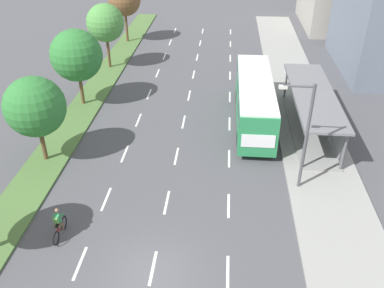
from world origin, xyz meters
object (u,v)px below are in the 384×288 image
at_px(bus, 255,97).
at_px(median_tree_third, 76,56).
at_px(median_tree_fifth, 124,0).
at_px(bus_shelter, 315,108).
at_px(median_tree_fourth, 105,23).
at_px(cyclist, 59,224).
at_px(streetlight, 304,131).
at_px(median_tree_second, 35,107).

distance_m(bus, median_tree_third, 14.08).
bearing_deg(median_tree_fifth, median_tree_third, -90.28).
height_order(bus_shelter, bus, bus).
xyz_separation_m(median_tree_third, median_tree_fourth, (0.11, 8.29, 0.26)).
bearing_deg(bus, bus_shelter, -12.94).
distance_m(cyclist, median_tree_fourth, 23.87).
bearing_deg(bus, streetlight, -74.96).
bearing_deg(streetlight, median_tree_fourth, 130.97).
xyz_separation_m(median_tree_second, median_tree_third, (-0.09, 8.29, 0.32)).
xyz_separation_m(bus, median_tree_fourth, (-13.68, 10.19, 2.39)).
bearing_deg(bus_shelter, cyclist, -140.10).
xyz_separation_m(bus, median_tree_fifth, (-13.71, 18.48, 2.72)).
bearing_deg(median_tree_fourth, median_tree_fifth, 90.19).
distance_m(median_tree_third, streetlight, 18.81).
relative_size(bus_shelter, median_tree_fifth, 1.75).
bearing_deg(bus_shelter, streetlight, -106.59).
distance_m(median_tree_second, streetlight, 15.95).
bearing_deg(median_tree_second, median_tree_fourth, 89.95).
distance_m(median_tree_fourth, median_tree_fifth, 8.30).
distance_m(median_tree_second, median_tree_third, 8.30).
bearing_deg(median_tree_fifth, bus, -53.43).
bearing_deg(median_tree_fourth, cyclist, -81.70).
bearing_deg(bus_shelter, median_tree_third, 170.96).
bearing_deg(median_tree_fifth, cyclist, -83.80).
bearing_deg(median_tree_fourth, median_tree_second, -90.05).
xyz_separation_m(bus_shelter, bus, (-4.28, 0.98, 0.20)).
distance_m(median_tree_second, median_tree_fourth, 16.60).
relative_size(cyclist, median_tree_second, 0.32).
bearing_deg(median_tree_fourth, streetlight, -49.03).
xyz_separation_m(cyclist, streetlight, (12.44, 5.08, 3.10)).
bearing_deg(median_tree_third, median_tree_fifth, 89.72).
xyz_separation_m(cyclist, median_tree_third, (-3.51, 15.04, 3.40)).
height_order(median_tree_third, streetlight, streetlight).
xyz_separation_m(cyclist, median_tree_fifth, (-3.43, 31.63, 4.00)).
height_order(cyclist, median_tree_fifth, median_tree_fifth).
distance_m(bus_shelter, cyclist, 19.00).
height_order(median_tree_second, median_tree_fifth, median_tree_fifth).
bearing_deg(bus, cyclist, -128.00).
relative_size(bus_shelter, streetlight, 1.74).
xyz_separation_m(bus, median_tree_second, (-13.69, -6.40, 1.81)).
xyz_separation_m(median_tree_second, streetlight, (15.86, -1.67, 0.01)).
distance_m(bus_shelter, median_tree_fourth, 21.31).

